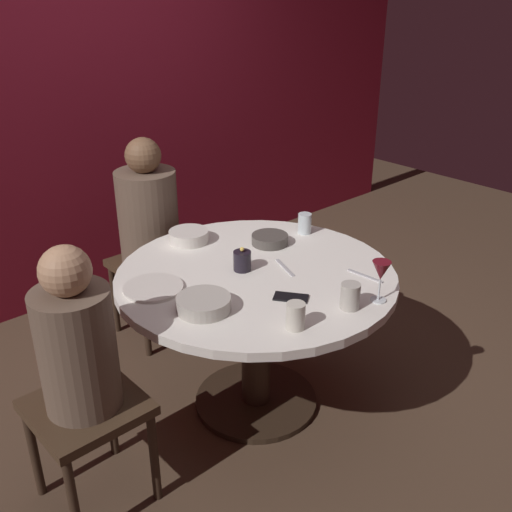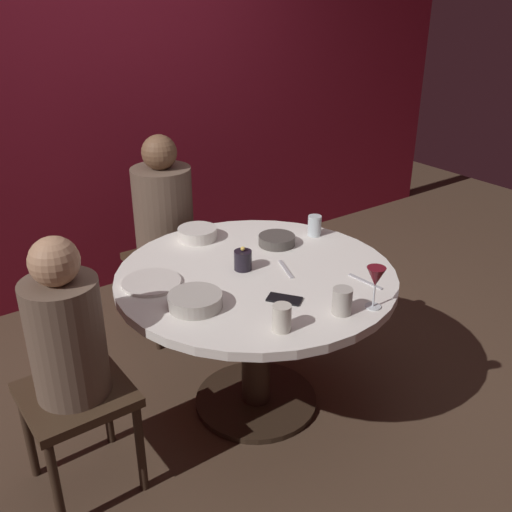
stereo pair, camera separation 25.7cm
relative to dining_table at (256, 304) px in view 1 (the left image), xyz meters
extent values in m
plane|color=#4C3828|center=(0.00, 0.00, -0.57)|extent=(8.00, 8.00, 0.00)
cube|color=maroon|center=(0.00, 1.66, 0.73)|extent=(6.00, 0.10, 2.60)
cylinder|color=white|center=(0.00, 0.00, 0.14)|extent=(1.25, 1.25, 0.04)
cylinder|color=#332319|center=(0.00, 0.00, -0.22)|extent=(0.14, 0.14, 0.69)
cylinder|color=#2D2116|center=(0.00, 0.00, -0.55)|extent=(0.60, 0.60, 0.03)
cube|color=#3F2D1E|center=(-0.86, 0.00, -0.12)|extent=(0.40, 0.40, 0.04)
cylinder|color=brown|center=(-0.86, 0.00, 0.14)|extent=(0.28, 0.28, 0.47)
sphere|color=tan|center=(-0.86, 0.00, 0.46)|extent=(0.18, 0.18, 0.18)
cylinder|color=#332319|center=(-1.03, -0.17, -0.35)|extent=(0.04, 0.04, 0.43)
cylinder|color=#332319|center=(-0.69, -0.17, -0.35)|extent=(0.04, 0.04, 0.43)
cylinder|color=#332319|center=(-1.03, 0.17, -0.35)|extent=(0.04, 0.04, 0.43)
cylinder|color=#332319|center=(-0.69, 0.17, -0.35)|extent=(0.04, 0.04, 0.43)
cube|color=#3F2D1E|center=(0.00, 0.88, -0.12)|extent=(0.40, 0.40, 0.04)
cylinder|color=brown|center=(0.00, 0.88, 0.17)|extent=(0.33, 0.33, 0.52)
sphere|color=brown|center=(0.00, 0.88, 0.51)|extent=(0.19, 0.19, 0.19)
cylinder|color=#332319|center=(-0.17, 1.05, -0.35)|extent=(0.04, 0.04, 0.43)
cylinder|color=#332319|center=(-0.17, 0.71, -0.35)|extent=(0.04, 0.04, 0.43)
cylinder|color=#332319|center=(0.17, 1.05, -0.35)|extent=(0.04, 0.04, 0.43)
cylinder|color=#332319|center=(0.17, 0.71, -0.35)|extent=(0.04, 0.04, 0.43)
cylinder|color=black|center=(-0.03, 0.06, 0.21)|extent=(0.08, 0.08, 0.09)
sphere|color=#F9D159|center=(-0.03, 0.06, 0.26)|extent=(0.02, 0.02, 0.02)
cylinder|color=silver|center=(0.20, -0.52, 0.17)|extent=(0.06, 0.06, 0.01)
cylinder|color=silver|center=(0.20, -0.52, 0.21)|extent=(0.01, 0.01, 0.09)
cone|color=maroon|center=(0.20, -0.52, 0.30)|extent=(0.08, 0.08, 0.08)
cylinder|color=silver|center=(-0.43, 0.17, 0.17)|extent=(0.25, 0.25, 0.01)
cube|color=black|center=(-0.05, -0.27, 0.17)|extent=(0.14, 0.15, 0.01)
cylinder|color=#4C4742|center=(0.26, 0.18, 0.19)|extent=(0.18, 0.18, 0.05)
cylinder|color=silver|center=(-0.02, 0.47, 0.19)|extent=(0.20, 0.20, 0.06)
cylinder|color=#B2ADA3|center=(-0.37, -0.11, 0.19)|extent=(0.22, 0.22, 0.06)
cylinder|color=silver|center=(0.49, 0.17, 0.21)|extent=(0.07, 0.07, 0.10)
cylinder|color=#B2ADA3|center=(0.06, -0.48, 0.22)|extent=(0.08, 0.08, 0.11)
cylinder|color=beige|center=(-0.20, -0.44, 0.21)|extent=(0.07, 0.07, 0.10)
cube|color=#B7B7BC|center=(0.33, -0.35, 0.17)|extent=(0.03, 0.18, 0.01)
cube|color=#B7B7BC|center=(0.12, -0.06, 0.17)|extent=(0.08, 0.17, 0.01)
camera|label=1|loc=(-1.56, -1.73, 1.34)|focal=41.07mm
camera|label=2|loc=(-1.36, -1.89, 1.34)|focal=41.07mm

